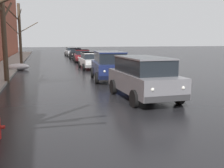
{
  "coord_description": "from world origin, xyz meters",
  "views": [
    {
      "loc": [
        -2.42,
        -2.21,
        2.53
      ],
      "look_at": [
        -0.0,
        7.16,
        0.95
      ],
      "focal_mm": 43.3,
      "sensor_mm": 36.0,
      "label": 1
    }
  ],
  "objects_px": {
    "sedan_white_parked_kerbside_mid": "(91,60)",
    "sedan_maroon_parked_far_down_block": "(82,56)",
    "bare_tree_far_down_block": "(20,33)",
    "suv_grey_approaching_near_lane": "(143,76)",
    "sedan_black_queued_behind_truck": "(76,53)",
    "sedan_silver_at_far_intersection": "(71,51)",
    "bare_tree_mid_block": "(2,24)",
    "suv_darkblue_parked_kerbside_close": "(109,65)"
  },
  "relations": [
    {
      "from": "suv_darkblue_parked_kerbside_close",
      "to": "sedan_maroon_parked_far_down_block",
      "type": "height_order",
      "value": "suv_darkblue_parked_kerbside_close"
    },
    {
      "from": "sedan_black_queued_behind_truck",
      "to": "sedan_silver_at_far_intersection",
      "type": "distance_m",
      "value": 5.66
    },
    {
      "from": "suv_grey_approaching_near_lane",
      "to": "sedan_maroon_parked_far_down_block",
      "type": "relative_size",
      "value": 1.03
    },
    {
      "from": "sedan_black_queued_behind_truck",
      "to": "sedan_silver_at_far_intersection",
      "type": "relative_size",
      "value": 0.98
    },
    {
      "from": "bare_tree_far_down_block",
      "to": "suv_grey_approaching_near_lane",
      "type": "relative_size",
      "value": 1.36
    },
    {
      "from": "bare_tree_mid_block",
      "to": "sedan_white_parked_kerbside_mid",
      "type": "distance_m",
      "value": 9.64
    },
    {
      "from": "suv_darkblue_parked_kerbside_close",
      "to": "sedan_maroon_parked_far_down_block",
      "type": "bearing_deg",
      "value": 88.41
    },
    {
      "from": "suv_grey_approaching_near_lane",
      "to": "sedan_maroon_parked_far_down_block",
      "type": "bearing_deg",
      "value": 89.12
    },
    {
      "from": "sedan_black_queued_behind_truck",
      "to": "suv_darkblue_parked_kerbside_close",
      "type": "bearing_deg",
      "value": -91.18
    },
    {
      "from": "bare_tree_mid_block",
      "to": "bare_tree_far_down_block",
      "type": "xyz_separation_m",
      "value": [
        0.03,
        12.29,
        -0.22
      ]
    },
    {
      "from": "suv_darkblue_parked_kerbside_close",
      "to": "sedan_black_queued_behind_truck",
      "type": "height_order",
      "value": "suv_darkblue_parked_kerbside_close"
    },
    {
      "from": "suv_darkblue_parked_kerbside_close",
      "to": "sedan_silver_at_far_intersection",
      "type": "relative_size",
      "value": 1.06
    },
    {
      "from": "sedan_white_parked_kerbside_mid",
      "to": "sedan_silver_at_far_intersection",
      "type": "xyz_separation_m",
      "value": [
        0.35,
        19.93,
        -0.0
      ]
    },
    {
      "from": "sedan_white_parked_kerbside_mid",
      "to": "sedan_maroon_parked_far_down_block",
      "type": "relative_size",
      "value": 0.98
    },
    {
      "from": "bare_tree_far_down_block",
      "to": "sedan_black_queued_behind_truck",
      "type": "height_order",
      "value": "bare_tree_far_down_block"
    },
    {
      "from": "bare_tree_mid_block",
      "to": "sedan_black_queued_behind_truck",
      "type": "xyz_separation_m",
      "value": [
        6.69,
        20.99,
        -2.71
      ]
    },
    {
      "from": "bare_tree_mid_block",
      "to": "suv_darkblue_parked_kerbside_close",
      "type": "relative_size",
      "value": 1.49
    },
    {
      "from": "suv_grey_approaching_near_lane",
      "to": "sedan_white_parked_kerbside_mid",
      "type": "bearing_deg",
      "value": 89.95
    },
    {
      "from": "sedan_white_parked_kerbside_mid",
      "to": "suv_grey_approaching_near_lane",
      "type": "bearing_deg",
      "value": -90.05
    },
    {
      "from": "bare_tree_mid_block",
      "to": "sedan_maroon_parked_far_down_block",
      "type": "bearing_deg",
      "value": 65.29
    },
    {
      "from": "suv_grey_approaching_near_lane",
      "to": "sedan_maroon_parked_far_down_block",
      "type": "xyz_separation_m",
      "value": [
        0.32,
        20.61,
        -0.23
      ]
    },
    {
      "from": "suv_darkblue_parked_kerbside_close",
      "to": "sedan_silver_at_far_intersection",
      "type": "height_order",
      "value": "suv_darkblue_parked_kerbside_close"
    },
    {
      "from": "bare_tree_mid_block",
      "to": "sedan_maroon_parked_far_down_block",
      "type": "distance_m",
      "value": 16.16
    },
    {
      "from": "suv_grey_approaching_near_lane",
      "to": "suv_darkblue_parked_kerbside_close",
      "type": "distance_m",
      "value": 5.73
    },
    {
      "from": "bare_tree_far_down_block",
      "to": "suv_grey_approaching_near_lane",
      "type": "xyz_separation_m",
      "value": [
        6.32,
        -18.43,
        -2.26
      ]
    },
    {
      "from": "sedan_maroon_parked_far_down_block",
      "to": "sedan_silver_at_far_intersection",
      "type": "relative_size",
      "value": 1.02
    },
    {
      "from": "bare_tree_far_down_block",
      "to": "sedan_maroon_parked_far_down_block",
      "type": "xyz_separation_m",
      "value": [
        6.63,
        2.18,
        -2.49
      ]
    },
    {
      "from": "bare_tree_far_down_block",
      "to": "sedan_black_queued_behind_truck",
      "type": "xyz_separation_m",
      "value": [
        6.66,
        8.7,
        -2.49
      ]
    },
    {
      "from": "bare_tree_mid_block",
      "to": "sedan_black_queued_behind_truck",
      "type": "height_order",
      "value": "bare_tree_mid_block"
    },
    {
      "from": "bare_tree_mid_block",
      "to": "sedan_black_queued_behind_truck",
      "type": "bearing_deg",
      "value": 72.33
    },
    {
      "from": "sedan_maroon_parked_far_down_block",
      "to": "sedan_black_queued_behind_truck",
      "type": "relative_size",
      "value": 1.05
    },
    {
      "from": "bare_tree_far_down_block",
      "to": "sedan_white_parked_kerbside_mid",
      "type": "distance_m",
      "value": 8.79
    },
    {
      "from": "bare_tree_mid_block",
      "to": "sedan_black_queued_behind_truck",
      "type": "relative_size",
      "value": 1.63
    },
    {
      "from": "suv_darkblue_parked_kerbside_close",
      "to": "sedan_silver_at_far_intersection",
      "type": "bearing_deg",
      "value": 89.04
    },
    {
      "from": "sedan_black_queued_behind_truck",
      "to": "sedan_silver_at_far_intersection",
      "type": "xyz_separation_m",
      "value": [
        0.01,
        5.66,
        0.0
      ]
    },
    {
      "from": "sedan_silver_at_far_intersection",
      "to": "suv_grey_approaching_near_lane",
      "type": "bearing_deg",
      "value": -90.62
    },
    {
      "from": "bare_tree_mid_block",
      "to": "sedan_silver_at_far_intersection",
      "type": "xyz_separation_m",
      "value": [
        6.7,
        26.66,
        -2.71
      ]
    },
    {
      "from": "bare_tree_far_down_block",
      "to": "sedan_white_parked_kerbside_mid",
      "type": "bearing_deg",
      "value": -41.36
    },
    {
      "from": "suv_grey_approaching_near_lane",
      "to": "sedan_white_parked_kerbside_mid",
      "type": "height_order",
      "value": "suv_grey_approaching_near_lane"
    },
    {
      "from": "sedan_black_queued_behind_truck",
      "to": "sedan_silver_at_far_intersection",
      "type": "bearing_deg",
      "value": 89.87
    },
    {
      "from": "bare_tree_mid_block",
      "to": "sedan_white_parked_kerbside_mid",
      "type": "relative_size",
      "value": 1.59
    },
    {
      "from": "bare_tree_far_down_block",
      "to": "suv_grey_approaching_near_lane",
      "type": "bearing_deg",
      "value": -71.08
    }
  ]
}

